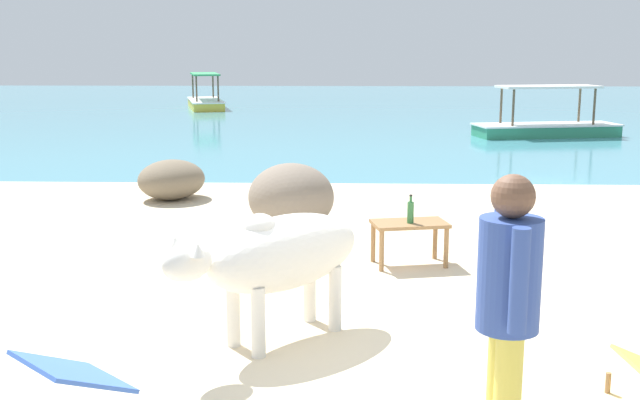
# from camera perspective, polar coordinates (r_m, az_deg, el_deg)

# --- Properties ---
(sand_beach) EXTENTS (18.00, 14.00, 0.04)m
(sand_beach) POSITION_cam_1_polar(r_m,az_deg,el_deg) (6.13, -0.19, -10.36)
(sand_beach) COLOR beige
(sand_beach) RESTS_ON ground
(water_surface) EXTENTS (60.00, 36.00, 0.03)m
(water_surface) POSITION_cam_1_polar(r_m,az_deg,el_deg) (27.79, 1.40, 6.50)
(water_surface) COLOR teal
(water_surface) RESTS_ON ground
(cow) EXTENTS (1.53, 1.56, 1.03)m
(cow) POSITION_cam_1_polar(r_m,az_deg,el_deg) (5.92, -2.95, -4.04)
(cow) COLOR silver
(cow) RESTS_ON sand_beach
(low_bench_table) EXTENTS (0.83, 0.58, 0.46)m
(low_bench_table) POSITION_cam_1_polar(r_m,az_deg,el_deg) (8.07, 6.59, -2.14)
(low_bench_table) COLOR olive
(low_bench_table) RESTS_ON sand_beach
(bottle) EXTENTS (0.07, 0.07, 0.30)m
(bottle) POSITION_cam_1_polar(r_m,az_deg,el_deg) (7.98, 6.66, -0.85)
(bottle) COLOR #2D6B38
(bottle) RESTS_ON low_bench_table
(person_standing) EXTENTS (0.32, 0.51, 1.62)m
(person_standing) POSITION_cam_1_polar(r_m,az_deg,el_deg) (4.08, 13.62, -7.52)
(person_standing) COLOR #DBC64C
(person_standing) RESTS_ON sand_beach
(shore_rock_large) EXTENTS (1.32, 1.34, 0.84)m
(shore_rock_large) POSITION_cam_1_polar(r_m,az_deg,el_deg) (9.53, -2.13, 0.21)
(shore_rock_large) COLOR gray
(shore_rock_large) RESTS_ON sand_beach
(shore_rock_medium) EXTENTS (1.32, 1.37, 0.59)m
(shore_rock_medium) POSITION_cam_1_polar(r_m,az_deg,el_deg) (11.73, -10.84, 1.48)
(shore_rock_medium) COLOR #756651
(shore_rock_medium) RESTS_ON sand_beach
(boat_yellow) EXTENTS (2.03, 3.84, 1.29)m
(boat_yellow) POSITION_cam_1_polar(r_m,az_deg,el_deg) (29.48, -8.41, 7.22)
(boat_yellow) COLOR gold
(boat_yellow) RESTS_ON water_surface
(boat_green) EXTENTS (3.83, 1.85, 1.29)m
(boat_green) POSITION_cam_1_polar(r_m,az_deg,el_deg) (20.75, 16.27, 5.27)
(boat_green) COLOR #338E66
(boat_green) RESTS_ON water_surface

